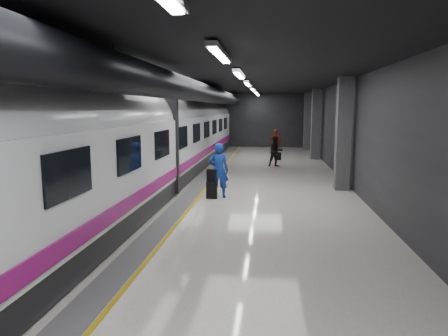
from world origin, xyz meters
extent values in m
plane|color=white|center=(0.00, 0.00, 0.00)|extent=(40.00, 40.00, 0.00)
cube|color=black|center=(0.00, 0.00, 4.50)|extent=(10.00, 40.00, 0.02)
cube|color=#28282B|center=(0.00, 20.00, 2.25)|extent=(10.00, 0.02, 4.50)
cube|color=#28282B|center=(-5.00, 0.00, 2.25)|extent=(0.02, 40.00, 4.50)
cube|color=#28282B|center=(5.00, 0.00, 2.25)|extent=(0.02, 40.00, 4.50)
cube|color=slate|center=(-1.35, 0.00, 0.01)|extent=(0.65, 39.80, 0.01)
cube|color=gold|center=(-0.95, 0.00, 0.01)|extent=(0.10, 39.80, 0.01)
cylinder|color=black|center=(-1.30, 0.00, 3.95)|extent=(0.80, 38.00, 0.80)
cube|color=silver|center=(0.60, -6.00, 4.40)|extent=(0.22, 2.60, 0.10)
cube|color=silver|center=(0.60, -1.00, 4.40)|extent=(0.22, 2.60, 0.10)
cube|color=silver|center=(0.60, 4.00, 4.40)|extent=(0.22, 2.60, 0.10)
cube|color=silver|center=(0.60, 9.00, 4.40)|extent=(0.22, 2.60, 0.10)
cube|color=silver|center=(0.60, 14.00, 4.40)|extent=(0.22, 2.60, 0.10)
cube|color=silver|center=(0.60, 18.00, 4.40)|extent=(0.22, 2.60, 0.10)
cube|color=#515154|center=(4.55, 2.00, 2.25)|extent=(0.55, 0.55, 4.50)
cube|color=#515154|center=(4.55, 12.00, 2.25)|extent=(0.55, 0.55, 4.50)
cube|color=#515154|center=(4.55, 18.00, 2.25)|extent=(0.55, 0.55, 4.50)
cube|color=black|center=(-3.25, 0.00, 0.35)|extent=(2.80, 38.00, 0.60)
cube|color=white|center=(-3.25, 0.00, 1.75)|extent=(2.90, 38.00, 2.20)
cylinder|color=white|center=(-3.25, 0.00, 2.70)|extent=(2.80, 38.00, 2.80)
cube|color=#900D68|center=(-1.78, 0.00, 0.95)|extent=(0.04, 38.00, 0.35)
cube|color=black|center=(-3.25, 0.00, 2.00)|extent=(3.05, 0.25, 3.80)
cube|color=black|center=(-1.78, -8.00, 2.15)|extent=(0.05, 1.60, 0.85)
cube|color=black|center=(-1.78, -5.00, 2.15)|extent=(0.05, 1.60, 0.85)
cube|color=black|center=(-1.78, -2.00, 2.15)|extent=(0.05, 1.60, 0.85)
cube|color=black|center=(-1.78, 1.00, 2.15)|extent=(0.05, 1.60, 0.85)
cube|color=black|center=(-1.78, 4.00, 2.15)|extent=(0.05, 1.60, 0.85)
cube|color=black|center=(-1.78, 7.00, 2.15)|extent=(0.05, 1.60, 0.85)
cube|color=black|center=(-1.78, 10.00, 2.15)|extent=(0.05, 1.60, 0.85)
cube|color=black|center=(-1.78, 13.00, 2.15)|extent=(0.05, 1.60, 0.85)
cube|color=black|center=(-1.78, 16.00, 2.15)|extent=(0.05, 1.60, 0.85)
imported|color=#1639A8|center=(-0.22, -0.03, 1.02)|extent=(0.76, 0.52, 2.03)
cube|color=black|center=(-0.45, -0.24, 0.31)|extent=(0.39, 0.24, 0.63)
cube|color=black|center=(-0.46, -0.21, 0.85)|extent=(0.36, 0.23, 0.44)
imported|color=black|center=(1.96, 8.23, 0.86)|extent=(0.99, 0.87, 1.72)
imported|color=maroon|center=(2.01, 13.09, 0.94)|extent=(1.19, 0.89, 1.88)
cube|color=black|center=(2.18, 11.17, 0.24)|extent=(0.37, 0.27, 0.49)
camera|label=1|loc=(1.66, -14.43, 3.27)|focal=32.00mm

